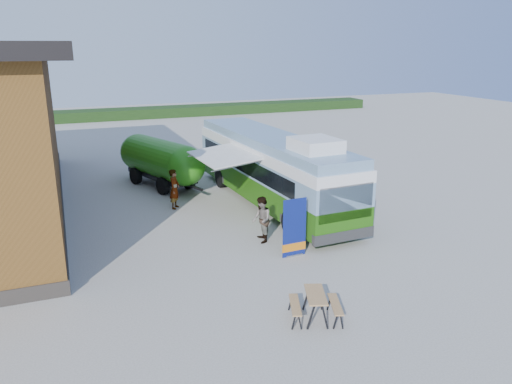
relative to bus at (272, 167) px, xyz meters
name	(u,v)px	position (x,y,z in m)	size (l,w,h in m)	color
ground	(264,262)	(-2.93, -6.15, -1.84)	(100.00, 100.00, 0.00)	#BCB7AD
hedge	(198,110)	(5.07, 31.85, -1.34)	(40.00, 3.00, 1.00)	#264419
bus	(272,167)	(0.00, 0.00, 0.00)	(3.32, 12.62, 3.84)	#327213
awning	(228,150)	(-2.14, 0.02, 0.97)	(2.71, 4.13, 0.51)	white
banner	(294,233)	(-1.70, -6.01, -0.94)	(0.95, 0.22, 2.18)	navy
picnic_table	(316,300)	(-3.05, -10.17, -1.25)	(1.73, 1.63, 0.79)	tan
person_a	(175,189)	(-4.48, 1.03, -0.90)	(0.68, 0.45, 1.87)	#999999
person_b	(261,220)	(-2.29, -4.31, -0.93)	(0.88, 0.69, 1.81)	#999999
slurry_tanker	(161,160)	(-4.31, 5.02, -0.36)	(3.68, 6.57, 2.56)	#287F17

